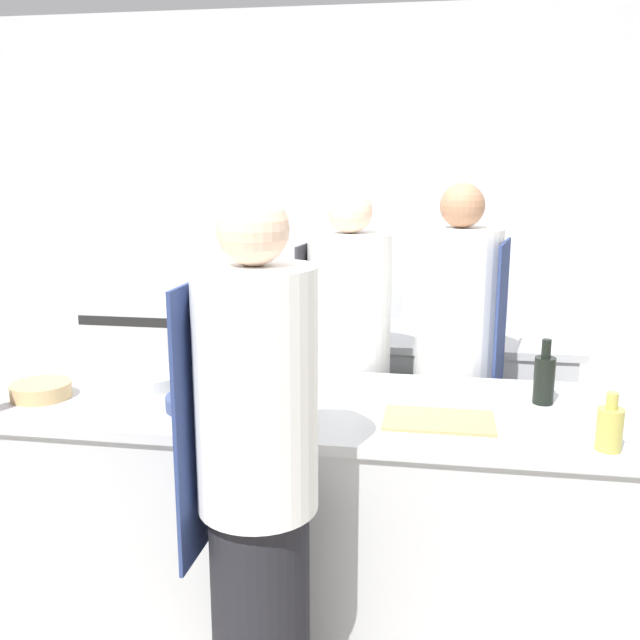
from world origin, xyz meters
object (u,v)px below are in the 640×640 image
object	(u,v)px
bottle_cooking_oil	(193,402)
bowl_mixing_large	(278,392)
bowl_ceramic_blue	(41,390)
oven_range	(160,372)
chef_at_stove	(456,371)
bottle_wine	(544,378)
bowl_wooden_salad	(147,381)
chef_at_pass_far	(348,372)
bottle_vinegar	(610,427)
stockpot	(422,310)
bowl_prep_small	(199,402)
chef_at_prep_near	(257,484)

from	to	relation	value
bottle_cooking_oil	bowl_mixing_large	distance (m)	0.39
bottle_cooking_oil	bowl_ceramic_blue	distance (m)	0.74
oven_range	chef_at_stove	bearing A→B (deg)	-28.26
bottle_wine	bowl_wooden_salad	size ratio (longest dim) A/B	0.95
chef_at_pass_far	bottle_vinegar	bearing A→B (deg)	-127.16
oven_range	chef_at_pass_far	distance (m)	1.81
oven_range	bowl_mixing_large	world-z (taller)	bowl_mixing_large
chef_at_stove	bowl_ceramic_blue	size ratio (longest dim) A/B	7.42
chef_at_pass_far	bottle_vinegar	xyz separation A→B (m)	(0.98, -0.94, 0.14)
bowl_mixing_large	stockpot	world-z (taller)	stockpot
bowl_wooden_salad	bottle_wine	bearing A→B (deg)	2.09
bottle_vinegar	bowl_prep_small	distance (m)	1.46
bottle_wine	oven_range	bearing A→B (deg)	144.55
bottle_wine	bowl_ceramic_blue	bearing A→B (deg)	-172.55
bottle_vinegar	stockpot	world-z (taller)	stockpot
oven_range	chef_at_prep_near	bearing A→B (deg)	-61.65
bowl_prep_small	bowl_ceramic_blue	xyz separation A→B (m)	(-0.67, 0.02, 0.00)
bowl_prep_small	chef_at_pass_far	bearing A→B (deg)	58.81
chef_at_pass_far	bowl_prep_small	distance (m)	0.92
oven_range	bottle_vinegar	distance (m)	3.17
bottle_vinegar	bottle_wine	xyz separation A→B (m)	(-0.15, 0.44, 0.02)
bowl_prep_small	bowl_wooden_salad	distance (m)	0.37
chef_at_prep_near	bottle_wine	xyz separation A→B (m)	(0.95, 0.79, 0.14)
bowl_prep_small	stockpot	bearing A→B (deg)	61.20
bowl_wooden_salad	bottle_vinegar	bearing A→B (deg)	-12.29
chef_at_pass_far	bottle_cooking_oil	distance (m)	1.07
chef_at_pass_far	stockpot	world-z (taller)	chef_at_pass_far
bottle_cooking_oil	bowl_ceramic_blue	size ratio (longest dim) A/B	0.98
oven_range	bowl_mixing_large	bearing A→B (deg)	-55.27
bowl_prep_small	chef_at_prep_near	bearing A→B (deg)	-55.21
chef_at_stove	bottle_wine	bearing A→B (deg)	40.71
oven_range	bottle_wine	xyz separation A→B (m)	(2.23, -1.59, 0.56)
chef_at_pass_far	bowl_ceramic_blue	distance (m)	1.37
oven_range	bottle_cooking_oil	world-z (taller)	bottle_cooking_oil
chef_at_stove	bowl_prep_small	xyz separation A→B (m)	(-0.98, -0.84, 0.08)
chef_at_prep_near	bottle_cooking_oil	world-z (taller)	chef_at_prep_near
bowl_mixing_large	stockpot	bearing A→B (deg)	68.74
chef_at_prep_near	bowl_ceramic_blue	xyz separation A→B (m)	(-1.02, 0.53, 0.07)
chef_at_prep_near	bowl_ceramic_blue	distance (m)	1.16
bottle_wine	chef_at_pass_far	bearing A→B (deg)	148.69
bottle_vinegar	bowl_mixing_large	bearing A→B (deg)	166.34
chef_at_stove	bowl_ceramic_blue	distance (m)	1.84
bowl_mixing_large	bowl_prep_small	size ratio (longest dim) A/B	0.95
chef_at_pass_far	bottle_vinegar	world-z (taller)	chef_at_pass_far
oven_range	bottle_vinegar	size ratio (longest dim) A/B	4.75
chef_at_stove	bowl_wooden_salad	xyz separation A→B (m)	(-1.28, -0.62, 0.08)
chef_at_stove	bottle_wine	xyz separation A→B (m)	(0.32, -0.56, 0.15)
chef_at_stove	chef_at_pass_far	size ratio (longest dim) A/B	1.01
bowl_wooden_salad	chef_at_stove	bearing A→B (deg)	25.72
bottle_vinegar	bottle_wine	world-z (taller)	bottle_wine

